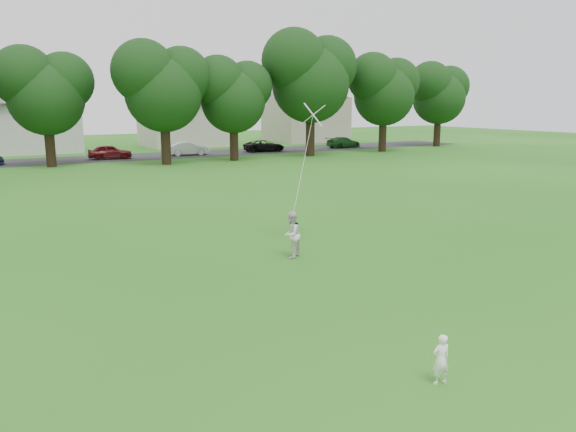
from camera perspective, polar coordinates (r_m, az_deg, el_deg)
ground at (r=12.05m, az=3.76°, el=-12.59°), size 160.00×160.00×0.00m
street at (r=51.70m, az=-23.32°, el=5.14°), size 90.00×7.00×0.01m
toddler at (r=10.55m, az=15.27°, el=-13.87°), size 0.37×0.28×0.93m
older_boy at (r=17.91m, az=0.33°, el=-1.91°), size 0.93×0.89×1.51m
kite at (r=18.46m, az=1.49°, el=4.90°), size 1.33×1.19×4.05m
tree_row at (r=46.35m, az=-15.81°, el=13.05°), size 82.53×9.43×11.62m
parked_cars at (r=50.78m, az=-22.15°, el=5.82°), size 64.49×2.40×1.26m
house_row at (r=61.51m, az=-24.01°, el=10.41°), size 76.29×12.90×10.00m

